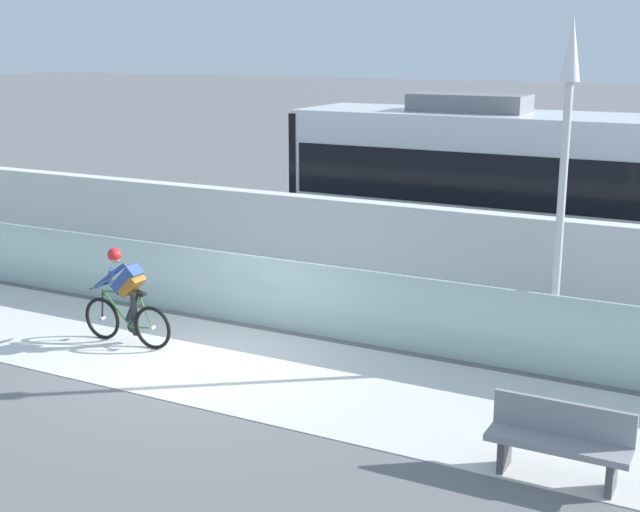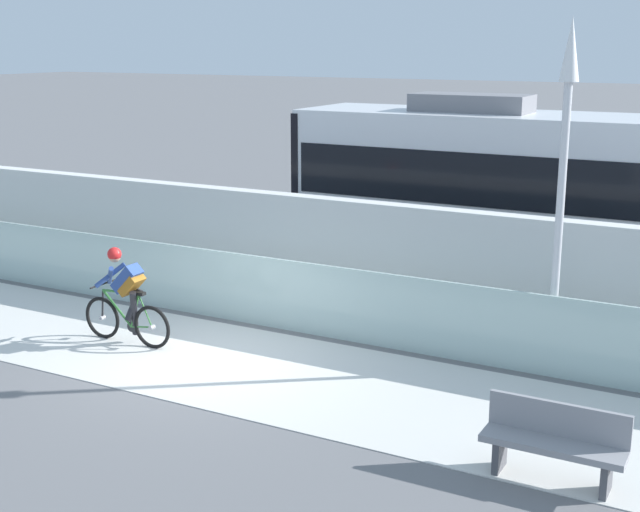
% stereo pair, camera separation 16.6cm
% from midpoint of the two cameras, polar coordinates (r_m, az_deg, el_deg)
% --- Properties ---
extents(ground_plane, '(200.00, 200.00, 0.00)m').
position_cam_midpoint_polar(ground_plane, '(13.86, -7.44, -6.68)').
color(ground_plane, slate).
extents(bike_path_deck, '(32.00, 3.20, 0.01)m').
position_cam_midpoint_polar(bike_path_deck, '(13.86, -7.44, -6.66)').
color(bike_path_deck, silver).
rests_on(bike_path_deck, ground).
extents(glass_parapet, '(32.00, 0.05, 1.24)m').
position_cam_midpoint_polar(glass_parapet, '(15.12, -3.42, -2.34)').
color(glass_parapet, '#ADC6C1').
rests_on(glass_parapet, ground).
extents(concrete_barrier_wall, '(32.00, 0.36, 2.02)m').
position_cam_midpoint_polar(concrete_barrier_wall, '(16.53, -0.16, 0.48)').
color(concrete_barrier_wall, silver).
rests_on(concrete_barrier_wall, ground).
extents(tram_rail_near, '(32.00, 0.08, 0.01)m').
position_cam_midpoint_polar(tram_rail_near, '(18.93, 3.43, -0.95)').
color(tram_rail_near, '#595654').
rests_on(tram_rail_near, ground).
extents(tram_rail_far, '(32.00, 0.08, 0.01)m').
position_cam_midpoint_polar(tram_rail_far, '(20.20, 5.16, -0.03)').
color(tram_rail_far, '#595654').
rests_on(tram_rail_far, ground).
extents(tram, '(11.06, 2.54, 3.81)m').
position_cam_midpoint_polar(tram, '(17.97, 15.90, 3.91)').
color(tram, silver).
rests_on(tram, ground).
extents(cyclist_on_bike, '(1.77, 0.58, 1.61)m').
position_cam_midpoint_polar(cyclist_on_bike, '(14.50, -12.32, -2.70)').
color(cyclist_on_bike, black).
rests_on(cyclist_on_bike, ground).
extents(lamp_post_antenna, '(0.28, 0.28, 5.20)m').
position_cam_midpoint_polar(lamp_post_antenna, '(13.01, 16.08, 6.51)').
color(lamp_post_antenna, gray).
rests_on(lamp_post_antenna, ground).
extents(bench, '(1.60, 0.45, 0.89)m').
position_cam_midpoint_polar(bench, '(10.34, 15.60, -11.62)').
color(bench, gray).
rests_on(bench, ground).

